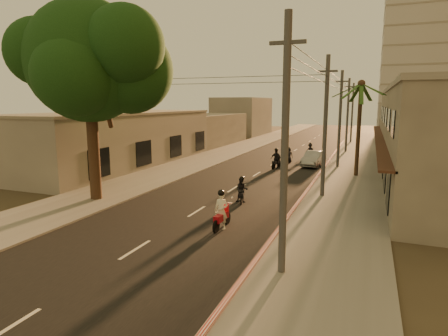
% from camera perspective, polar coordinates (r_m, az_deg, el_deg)
% --- Properties ---
extents(ground, '(160.00, 160.00, 0.00)m').
position_cam_1_polar(ground, '(19.65, -6.70, -8.18)').
color(ground, '#383023').
rests_on(ground, ground).
extents(road, '(10.00, 140.00, 0.02)m').
position_cam_1_polar(road, '(38.01, 7.54, 0.64)').
color(road, black).
rests_on(road, ground).
extents(sidewalk_right, '(5.00, 140.00, 0.12)m').
position_cam_1_polar(sidewalk_right, '(36.98, 18.89, 0.01)').
color(sidewalk_right, slate).
rests_on(sidewalk_right, ground).
extents(sidewalk_left, '(5.00, 140.00, 0.12)m').
position_cam_1_polar(sidewalk_left, '(40.41, -2.84, 1.33)').
color(sidewalk_left, slate).
rests_on(sidewalk_left, ground).
extents(curb_stripe, '(0.20, 60.00, 0.20)m').
position_cam_1_polar(curb_stripe, '(32.25, 14.23, -1.08)').
color(curb_stripe, '#AD1712').
rests_on(curb_stripe, ground).
extents(shophouse_row, '(8.80, 34.20, 7.30)m').
position_cam_1_polar(shophouse_row, '(34.93, 29.73, 4.62)').
color(shophouse_row, gray).
rests_on(shophouse_row, ground).
extents(left_building, '(8.20, 24.20, 5.20)m').
position_cam_1_polar(left_building, '(38.23, -15.56, 4.33)').
color(left_building, gray).
rests_on(left_building, ground).
extents(distant_tower, '(12.10, 12.10, 28.00)m').
position_cam_1_polar(distant_tower, '(73.25, 27.76, 15.02)').
color(distant_tower, '#B7B5B2').
rests_on(distant_tower, ground).
extents(broadleaf_tree, '(9.60, 8.70, 12.10)m').
position_cam_1_polar(broadleaf_tree, '(24.31, -19.02, 15.05)').
color(broadleaf_tree, black).
rests_on(broadleaf_tree, ground).
extents(palm_tree, '(5.00, 5.00, 8.20)m').
position_cam_1_polar(palm_tree, '(32.49, 20.17, 11.21)').
color(palm_tree, black).
rests_on(palm_tree, ground).
extents(utility_poles, '(1.20, 48.26, 9.00)m').
position_cam_1_polar(utility_poles, '(36.56, 17.40, 10.18)').
color(utility_poles, '#38383A').
rests_on(utility_poles, ground).
extents(filler_right, '(8.00, 14.00, 6.00)m').
position_cam_1_polar(filler_right, '(61.76, 26.18, 6.05)').
color(filler_right, gray).
rests_on(filler_right, ground).
extents(filler_left_near, '(8.00, 14.00, 4.40)m').
position_cam_1_polar(filler_left_near, '(55.53, -3.10, 5.89)').
color(filler_left_near, gray).
rests_on(filler_left_near, ground).
extents(filler_left_far, '(8.00, 14.00, 7.00)m').
position_cam_1_polar(filler_left_far, '(72.22, 2.84, 7.85)').
color(filler_left_far, gray).
rests_on(filler_left_far, ground).
extents(scooter_red, '(0.75, 2.01, 1.97)m').
position_cam_1_polar(scooter_red, '(18.27, -0.40, -6.69)').
color(scooter_red, black).
rests_on(scooter_red, ground).
extents(scooter_mid_a, '(1.07, 1.65, 1.65)m').
position_cam_1_polar(scooter_mid_a, '(23.10, 2.74, -3.42)').
color(scooter_mid_a, black).
rests_on(scooter_mid_a, ground).
extents(scooter_mid_b, '(1.21, 1.94, 1.92)m').
position_cam_1_polar(scooter_mid_b, '(35.31, 7.94, 1.33)').
color(scooter_mid_b, black).
rests_on(scooter_mid_b, ground).
extents(scooter_far_a, '(0.97, 1.63, 1.62)m').
position_cam_1_polar(scooter_far_a, '(38.94, 9.88, 1.88)').
color(scooter_far_a, black).
rests_on(scooter_far_a, ground).
extents(scooter_far_b, '(1.21, 1.67, 1.65)m').
position_cam_1_polar(scooter_far_b, '(43.45, 12.99, 2.62)').
color(scooter_far_b, black).
rests_on(scooter_far_b, ground).
extents(parked_car, '(2.45, 4.71, 1.45)m').
position_cam_1_polar(parked_car, '(37.37, 13.50, 1.40)').
color(parked_car, '#96989D').
rests_on(parked_car, ground).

